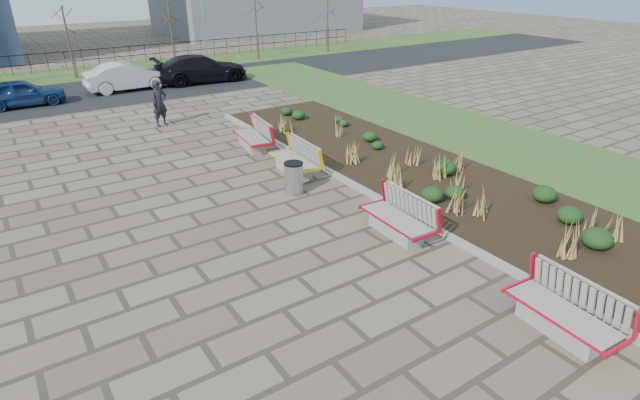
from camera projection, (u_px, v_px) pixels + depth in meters
ground at (343, 317)px, 9.50m from camera, size 120.00×120.00×0.00m
planting_bed at (406, 167)px, 16.38m from camera, size 4.50×18.00×0.10m
planting_curb at (349, 182)px, 15.19m from camera, size 0.16×18.00×0.15m
grass_verge_near at (499, 142)px, 18.80m from camera, size 5.00×38.00×0.04m
grass_verge_far at (72, 74)px, 30.49m from camera, size 80.00×5.00×0.04m
road at (93, 94)px, 26.00m from camera, size 80.00×7.00×0.02m
bench_a at (563, 310)px, 8.89m from camera, size 1.03×2.15×1.00m
bench_b at (396, 216)px, 12.20m from camera, size 0.97×2.13×1.00m
bench_c at (293, 159)px, 15.86m from camera, size 1.00×2.14×1.00m
bench_d at (252, 135)px, 18.05m from camera, size 1.17×2.20×1.00m
litter_bin at (294, 179)px, 14.43m from camera, size 0.54×0.54×0.94m
pedestrian at (159, 103)px, 20.44m from camera, size 0.78×0.62×1.88m
car_blue at (21, 93)px, 23.36m from camera, size 3.73×1.51×1.27m
car_silver at (128, 76)px, 26.40m from camera, size 4.35×1.53×1.43m
car_black at (201, 69)px, 28.21m from camera, size 5.35×2.50×1.51m
tree_c at (69, 43)px, 28.51m from camera, size 1.40×1.40×4.00m
tree_d at (172, 36)px, 31.54m from camera, size 1.40×1.40×4.00m
tree_e at (256, 29)px, 34.57m from camera, size 1.40×1.40×4.00m
tree_f at (327, 24)px, 37.60m from camera, size 1.40×1.40×4.00m
lamp_east at (203, 18)px, 31.75m from camera, size 0.24×0.60×6.00m
railing_fence at (65, 61)px, 31.35m from camera, size 44.00×0.10×1.20m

